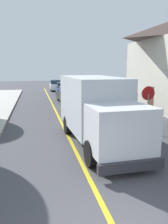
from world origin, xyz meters
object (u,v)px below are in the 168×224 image
(parked_car_near, at_px, (79,104))
(parked_car_furthest, at_px, (56,86))
(box_truck, at_px, (97,108))
(parked_car_far, at_px, (63,89))
(parked_car_mid, at_px, (68,95))
(parked_van_across, at_px, (122,103))
(stop_sign, at_px, (148,100))

(parked_car_near, bearing_deg, parked_car_furthest, 90.42)
(box_truck, distance_m, parked_car_far, 19.94)
(parked_car_mid, distance_m, parked_car_furthest, 12.78)
(parked_car_furthest, xyz_separation_m, parked_van_across, (3.58, -19.58, 0.00))
(parked_car_near, height_order, parked_car_mid, same)
(parked_car_far, xyz_separation_m, parked_car_furthest, (-0.39, 6.52, 0.00))
(parked_car_mid, bearing_deg, parked_car_furthest, 90.33)
(parked_car_far, height_order, parked_car_furthest, same)
(parked_car_far, bearing_deg, parked_car_near, -91.15)
(parked_car_mid, height_order, parked_car_far, same)
(parked_car_mid, height_order, parked_car_furthest, same)
(parked_car_furthest, height_order, parked_van_across, same)
(parked_van_across, relative_size, stop_sign, 1.68)
(parked_car_far, bearing_deg, stop_sign, -82.49)
(parked_van_across, bearing_deg, parked_car_far, 103.73)
(parked_car_mid, bearing_deg, stop_sign, -77.39)
(parked_car_far, bearing_deg, box_truck, -92.34)
(box_truck, bearing_deg, parked_car_mid, 87.93)
(parked_van_across, xyz_separation_m, stop_sign, (-0.72, -5.66, 1.06))
(box_truck, xyz_separation_m, parked_van_across, (4.00, 6.84, -0.97))
(parked_car_far, height_order, parked_van_across, same)
(parked_car_near, xyz_separation_m, parked_van_across, (3.44, -0.51, 0.00))
(stop_sign, bearing_deg, parked_car_furthest, 96.46)
(parked_car_near, xyz_separation_m, parked_car_far, (0.25, 12.55, 0.00))
(stop_sign, bearing_deg, parked_car_far, 97.51)
(parked_car_furthest, bearing_deg, stop_sign, -83.54)
(parked_car_near, xyz_separation_m, parked_car_furthest, (-0.14, 19.07, 0.00))
(parked_car_mid, bearing_deg, box_truck, -92.07)
(box_truck, height_order, parked_car_far, box_truck)
(parked_car_far, bearing_deg, parked_car_furthest, 93.43)
(parked_van_across, distance_m, stop_sign, 5.80)
(parked_car_mid, height_order, parked_van_across, same)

